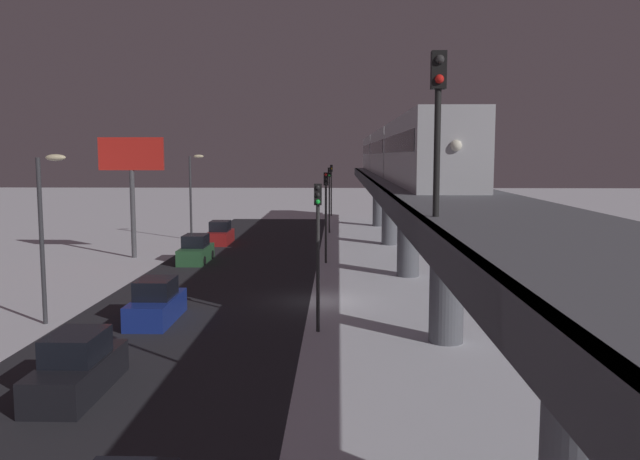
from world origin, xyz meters
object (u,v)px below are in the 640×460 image
at_px(sedan_blue, 156,304).
at_px(sedan_black, 77,368).
at_px(traffic_light_near, 318,236).
at_px(rail_signal, 438,105).
at_px(sedan_red, 220,234).
at_px(traffic_light_distant, 331,182).
at_px(traffic_light_mid, 326,204).
at_px(sedan_green, 196,251).
at_px(traffic_light_far, 329,190).
at_px(subway_train, 394,152).
at_px(commercial_billboard, 131,166).

bearing_deg(sedan_blue, sedan_black, 90.00).
relative_size(sedan_black, traffic_light_near, 0.74).
xyz_separation_m(rail_signal, sedan_red, (12.57, -39.96, -8.02)).
relative_size(traffic_light_near, traffic_light_distant, 1.00).
bearing_deg(traffic_light_mid, sedan_blue, 65.77).
relative_size(sedan_green, traffic_light_far, 0.73).
height_order(subway_train, traffic_light_distant, subway_train).
distance_m(subway_train, sedan_black, 35.57).
bearing_deg(traffic_light_near, rail_signal, 105.72).
relative_size(rail_signal, traffic_light_distant, 0.62).
bearing_deg(rail_signal, traffic_light_distant, -87.19).
bearing_deg(traffic_light_distant, sedan_red, 70.74).
height_order(rail_signal, traffic_light_far, rail_signal).
bearing_deg(traffic_light_distant, traffic_light_mid, 90.00).
relative_size(rail_signal, commercial_billboard, 0.45).
bearing_deg(commercial_billboard, rail_signal, 118.79).
relative_size(sedan_green, sedan_blue, 1.02).
bearing_deg(sedan_blue, traffic_light_distant, -98.01).
xyz_separation_m(traffic_light_near, commercial_billboard, (14.35, -20.44, 2.63)).
relative_size(sedan_blue, commercial_billboard, 0.51).
relative_size(sedan_blue, traffic_light_mid, 0.71).
bearing_deg(sedan_green, sedan_red, -90.00).
bearing_deg(traffic_light_near, traffic_light_distant, -90.00).
height_order(traffic_light_near, traffic_light_mid, same).
height_order(sedan_green, traffic_light_mid, traffic_light_mid).
bearing_deg(sedan_green, traffic_light_mid, 178.86).
bearing_deg(sedan_green, commercial_billboard, -21.01).
xyz_separation_m(traffic_light_mid, traffic_light_distant, (0.00, -36.63, 0.00)).
height_order(traffic_light_near, traffic_light_far, same).
height_order(sedan_blue, traffic_light_mid, traffic_light_mid).
bearing_deg(sedan_black, subway_train, -111.51).
xyz_separation_m(rail_signal, traffic_light_mid, (3.27, -29.93, -4.62)).
height_order(traffic_light_near, traffic_light_distant, same).
distance_m(sedan_green, sedan_blue, 16.94).
distance_m(sedan_red, traffic_light_near, 30.02).
height_order(subway_train, traffic_light_mid, subway_train).
height_order(traffic_light_near, commercial_billboard, commercial_billboard).
xyz_separation_m(sedan_red, sedan_black, (-1.80, 35.92, 0.00)).
height_order(subway_train, traffic_light_near, subway_train).
height_order(sedan_black, traffic_light_far, traffic_light_far).
xyz_separation_m(sedan_black, sedan_blue, (0.00, -9.24, 0.00)).
bearing_deg(traffic_light_far, commercial_billboard, 48.45).
xyz_separation_m(subway_train, traffic_light_far, (5.28, -11.79, -3.68)).
bearing_deg(traffic_light_far, traffic_light_mid, 90.00).
distance_m(subway_train, sedan_red, 16.58).
distance_m(traffic_light_distant, commercial_billboard, 37.47).
distance_m(traffic_light_mid, traffic_light_distant, 36.63).
bearing_deg(traffic_light_distant, rail_signal, 92.81).
height_order(traffic_light_mid, traffic_light_distant, same).
distance_m(subway_train, traffic_light_near, 25.66).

